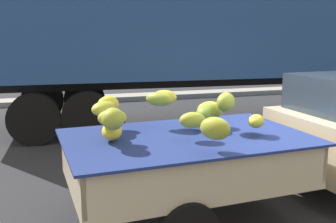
{
  "coord_description": "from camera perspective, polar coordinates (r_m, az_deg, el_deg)",
  "views": [
    {
      "loc": [
        -3.01,
        -4.49,
        2.31
      ],
      "look_at": [
        -1.72,
        -0.06,
        1.37
      ],
      "focal_mm": 42.47,
      "sensor_mm": 36.0,
      "label": 1
    }
  ],
  "objects": [
    {
      "name": "ground",
      "position": [
        5.88,
        16.49,
        -12.2
      ],
      "size": [
        220.0,
        220.0,
        0.0
      ],
      "primitive_type": "plane",
      "color": "#28282B"
    },
    {
      "name": "curb_strip",
      "position": [
        13.88,
        -3.57,
        2.15
      ],
      "size": [
        80.0,
        0.8,
        0.16
      ],
      "primitive_type": "cube",
      "color": "gray",
      "rests_on": "ground"
    },
    {
      "name": "semi_trailer",
      "position": [
        10.3,
        8.34,
        12.59
      ],
      "size": [
        12.12,
        3.21,
        3.95
      ],
      "rotation": [
        0.0,
        0.0,
        -0.05
      ],
      "color": "navy",
      "rests_on": "ground"
    },
    {
      "name": "pickup_truck",
      "position": [
        5.85,
        20.86,
        -3.38
      ],
      "size": [
        5.19,
        2.12,
        1.7
      ],
      "rotation": [
        0.0,
        0.0,
        0.07
      ],
      "color": "#CCB793",
      "rests_on": "ground"
    }
  ]
}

